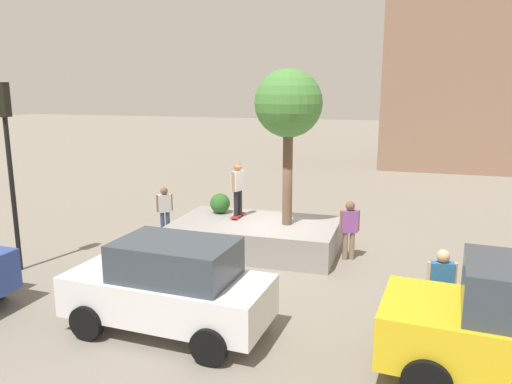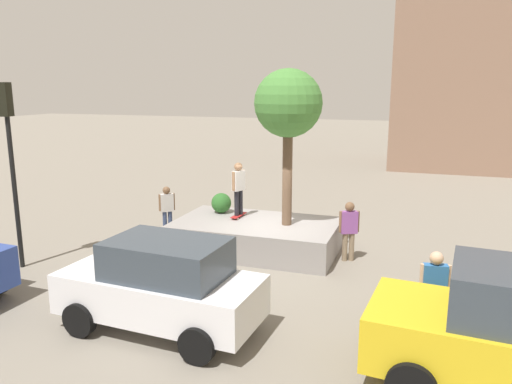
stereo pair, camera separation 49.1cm
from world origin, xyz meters
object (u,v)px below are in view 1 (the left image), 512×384
(skateboard, at_px, (238,215))
(passerby_with_bag, at_px, (441,284))
(traffic_light_corner, at_px, (7,146))
(pedestrian_crossing, at_px, (349,226))
(skateboarder, at_px, (238,185))
(police_car, at_px, (170,286))
(plaza_tree, at_px, (288,106))
(planter_ledge, at_px, (256,236))
(bystander_watching, at_px, (165,207))

(skateboard, bearing_deg, passerby_with_bag, 144.45)
(traffic_light_corner, relative_size, pedestrian_crossing, 2.90)
(skateboarder, relative_size, passerby_with_bag, 0.95)
(police_car, bearing_deg, skateboarder, -84.74)
(pedestrian_crossing, bearing_deg, plaza_tree, -0.84)
(skateboarder, xyz_separation_m, pedestrian_crossing, (-3.40, 0.34, -0.91))
(plaza_tree, height_order, skateboard, plaza_tree)
(pedestrian_crossing, relative_size, passerby_with_bag, 0.99)
(plaza_tree, distance_m, skateboarder, 2.89)
(planter_ledge, distance_m, traffic_light_corner, 7.10)
(skateboard, bearing_deg, planter_ledge, 153.77)
(skateboard, bearing_deg, skateboarder, 153.43)
(plaza_tree, relative_size, bystander_watching, 2.79)
(skateboarder, xyz_separation_m, passerby_with_bag, (-5.60, 4.00, -0.90))
(skateboard, bearing_deg, bystander_watching, -8.25)
(skateboard, bearing_deg, police_car, 95.26)
(plaza_tree, distance_m, passerby_with_bag, 6.36)
(planter_ledge, height_order, plaza_tree, plaza_tree)
(planter_ledge, height_order, police_car, police_car)
(police_car, relative_size, pedestrian_crossing, 2.46)
(traffic_light_corner, bearing_deg, planter_ledge, -148.77)
(plaza_tree, bearing_deg, planter_ledge, 1.41)
(skateboard, height_order, skateboarder, skateboarder)
(traffic_light_corner, bearing_deg, skateboard, -142.83)
(skateboarder, bearing_deg, police_car, 95.26)
(plaza_tree, xyz_separation_m, traffic_light_corner, (6.48, 3.39, -0.96))
(traffic_light_corner, bearing_deg, pedestrian_crossing, -157.89)
(skateboard, relative_size, skateboarder, 0.50)
(planter_ledge, xyz_separation_m, skateboard, (0.67, -0.33, 0.49))
(pedestrian_crossing, distance_m, bystander_watching, 6.12)
(police_car, height_order, bystander_watching, police_car)
(plaza_tree, bearing_deg, pedestrian_crossing, 179.16)
(pedestrian_crossing, bearing_deg, skateboarder, -5.64)
(planter_ledge, distance_m, police_car, 5.28)
(bystander_watching, bearing_deg, plaza_tree, 170.75)
(plaza_tree, xyz_separation_m, skateboarder, (1.60, -0.31, -2.39))
(planter_ledge, relative_size, police_car, 1.14)
(skateboarder, relative_size, bystander_watching, 1.02)
(skateboarder, height_order, pedestrian_crossing, skateboarder)
(passerby_with_bag, bearing_deg, traffic_light_corner, -1.66)
(skateboarder, xyz_separation_m, police_car, (-0.51, 5.59, -0.92))
(passerby_with_bag, bearing_deg, police_car, 17.31)
(bystander_watching, bearing_deg, skateboarder, 171.75)
(skateboard, relative_size, bystander_watching, 0.51)
(skateboard, bearing_deg, plaza_tree, 169.08)
(bystander_watching, bearing_deg, pedestrian_crossing, 173.21)
(planter_ledge, bearing_deg, traffic_light_corner, 31.23)
(traffic_light_corner, height_order, pedestrian_crossing, traffic_light_corner)
(police_car, relative_size, bystander_watching, 2.63)
(plaza_tree, bearing_deg, police_car, 78.33)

